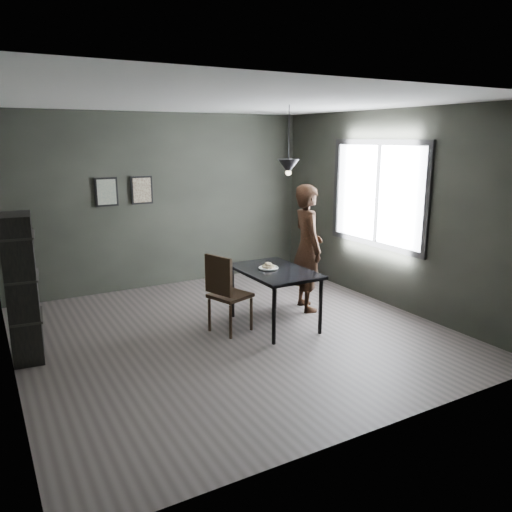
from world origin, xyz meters
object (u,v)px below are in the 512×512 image
white_plate (269,268)px  woman (307,248)px  cafe_table (275,276)px  shelf_unit (22,288)px  wood_chair (225,289)px  pendant_lamp (288,166)px

white_plate → woman: (0.79, 0.25, 0.14)m
cafe_table → white_plate: (-0.05, 0.08, 0.08)m
white_plate → shelf_unit: bearing=172.0°
wood_chair → pendant_lamp: 1.74m
cafe_table → woman: (0.74, 0.33, 0.22)m
woman → pendant_lamp: 1.28m
cafe_table → wood_chair: size_ratio=1.19×
wood_chair → pendant_lamp: (0.93, 0.03, 1.48)m
cafe_table → wood_chair: wood_chair is taller
cafe_table → pendant_lamp: (0.25, 0.10, 1.38)m
pendant_lamp → cafe_table: bearing=-158.2°
white_plate → wood_chair: wood_chair is taller
woman → wood_chair: bearing=114.8°
woman → wood_chair: woman is taller
white_plate → wood_chair: bearing=-179.6°
woman → shelf_unit: bearing=102.2°
wood_chair → cafe_table: bearing=-24.8°
woman → pendant_lamp: bearing=129.7°
wood_chair → shelf_unit: (-2.24, 0.41, 0.24)m
woman → wood_chair: size_ratio=1.77×
cafe_table → white_plate: white_plate is taller
white_plate → pendant_lamp: size_ratio=0.27×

